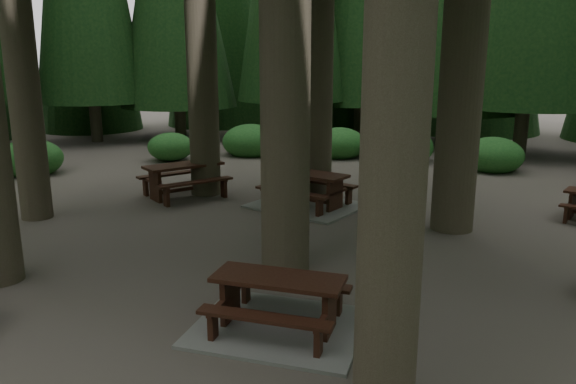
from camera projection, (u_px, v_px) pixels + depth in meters
The scene contains 5 objects.
ground at pixel (243, 262), 10.24m from camera, with size 80.00×80.00×0.00m, color #4A423C.
picnic_table_a at pixel (279, 311), 7.68m from camera, with size 2.74×2.49×0.77m.
picnic_table_b at pixel (184, 175), 14.90m from camera, with size 2.22×2.47×0.88m.
picnic_table_c at pixel (307, 194), 13.96m from camera, with size 2.61×2.17×0.87m.
shrub_ring at pixel (298, 238), 10.35m from camera, with size 23.86×24.64×1.49m.
Camera 1 is at (6.22, -7.42, 3.66)m, focal length 35.00 mm.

